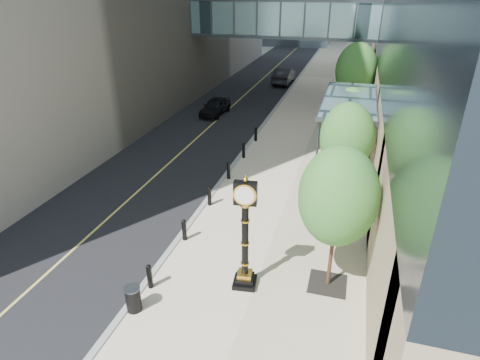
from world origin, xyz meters
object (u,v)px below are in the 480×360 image
street_clock (245,241)px  pedestrian (331,171)px  car_near (215,106)px  trash_bin (133,299)px  car_far (284,76)px

street_clock → pedestrian: street_clock is taller
street_clock → car_near: street_clock is taller
trash_bin → car_far: 36.08m
car_near → car_far: (3.44, 13.49, 0.14)m
trash_bin → car_far: car_far is taller
car_far → trash_bin: bearing=93.1°
pedestrian → trash_bin: bearing=75.2°
street_clock → pedestrian: 9.74m
pedestrian → car_near: pedestrian is taller
street_clock → trash_bin: street_clock is taller
street_clock → car_far: 34.10m
street_clock → trash_bin: bearing=-152.0°
trash_bin → car_near: car_near is taller
street_clock → trash_bin: size_ratio=4.97×
trash_bin → car_near: bearing=102.3°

